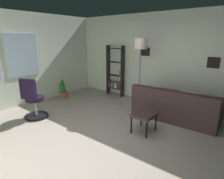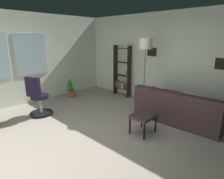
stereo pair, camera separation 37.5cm
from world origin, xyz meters
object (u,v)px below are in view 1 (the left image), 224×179
at_px(couch, 182,107).
at_px(potted_plant, 63,91).
at_px(office_chair, 34,103).
at_px(footstool, 144,116).
at_px(floor_lamp, 141,49).
at_px(bookshelf, 115,74).

relative_size(couch, potted_plant, 3.16).
relative_size(couch, office_chair, 1.96).
bearing_deg(footstool, floor_lamp, 34.33).
relative_size(couch, footstool, 4.18).
xyz_separation_m(footstool, potted_plant, (0.42, 3.20, -0.11)).
height_order(couch, office_chair, office_chair).
bearing_deg(office_chair, floor_lamp, -34.70).
bearing_deg(couch, bookshelf, 77.65).
height_order(couch, bookshelf, bookshelf).
height_order(office_chair, bookshelf, bookshelf).
relative_size(footstool, bookshelf, 0.28).
bearing_deg(potted_plant, footstool, -97.42).
bearing_deg(potted_plant, office_chair, -152.45).
bearing_deg(floor_lamp, office_chair, 145.30).
bearing_deg(potted_plant, floor_lamp, -70.35).
height_order(couch, potted_plant, couch).
distance_m(office_chair, potted_plant, 1.65).
bearing_deg(bookshelf, couch, -102.35).
distance_m(floor_lamp, potted_plant, 2.84).
relative_size(floor_lamp, potted_plant, 3.03).
relative_size(footstool, floor_lamp, 0.25).
xyz_separation_m(couch, floor_lamp, (0.06, 1.24, 1.34)).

